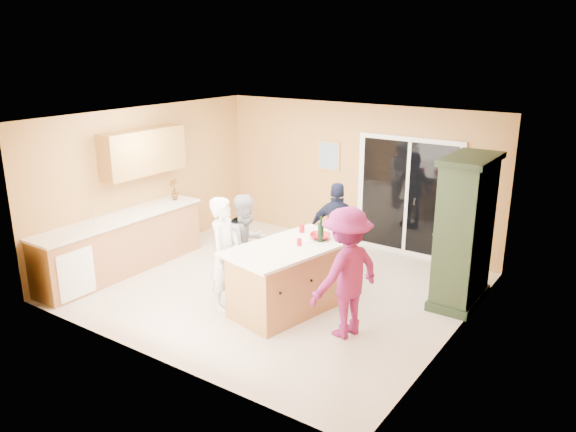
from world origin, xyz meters
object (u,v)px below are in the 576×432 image
Objects in this scene: woman_magenta at (346,273)px; kitchen_island at (289,280)px; woman_grey at (247,245)px; woman_white at (225,253)px; woman_navy at (337,231)px; green_hutch at (465,233)px.

kitchen_island is at bearing -84.35° from woman_magenta.
woman_grey is at bearing -83.42° from woman_magenta.
woman_magenta is (0.98, -0.17, 0.40)m from kitchen_island.
kitchen_island is at bearing -90.57° from woman_grey.
woman_grey is (-0.84, 0.12, 0.31)m from kitchen_island.
woman_white reaches higher than woman_grey.
kitchen_island is 1.07m from woman_magenta.
woman_grey reaches higher than kitchen_island.
woman_navy is at bearing -24.83° from woman_grey.
woman_magenta reaches higher than woman_white.
woman_grey is 1.51m from woman_navy.
woman_white is 1.06× the size of woman_grey.
green_hutch is at bearing 168.06° from woman_magenta.
woman_navy reaches higher than woman_grey.
green_hutch reaches higher than kitchen_island.
woman_navy reaches higher than kitchen_island.
woman_magenta reaches higher than woman_grey.
woman_navy is (0.76, 1.83, -0.03)m from woman_white.
woman_magenta reaches higher than kitchen_island.
woman_white is (-0.79, -0.43, 0.36)m from kitchen_island.
woman_white is 0.55m from woman_grey.
woman_white is 1.04× the size of woman_navy.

